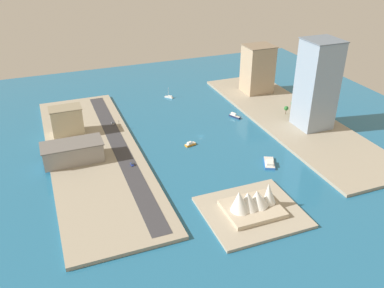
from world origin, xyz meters
The scene contains 18 objects.
ground_plane centered at (0.00, 0.00, 0.00)m, with size 440.00×440.00×0.00m, color #23668E.
quay_west centered at (-92.04, 0.00, 1.25)m, with size 70.00×240.00×2.50m, color #9E937F.
quay_east centered at (92.04, 0.00, 1.25)m, with size 70.00×240.00×2.50m, color #9E937F.
peninsula_point centered at (10.48, 111.24, 1.00)m, with size 61.28×55.02×2.00m, color #A89E89.
road_strip centered at (71.18, 0.00, 2.58)m, with size 12.87×228.00×0.15m, color #38383D.
water_taxi_orange centered at (14.56, 12.25, 1.21)m, with size 10.60×5.86×3.43m.
catamaran_blue centered at (-30.95, 62.95, 1.40)m, with size 14.50×19.14×3.90m.
patrol_launch_navy centered at (-44.90, -24.63, 1.47)m, with size 7.78×13.06×4.27m.
sailboat_small_white centered at (-2.23, -94.40, 1.10)m, with size 8.04×8.88×11.57m.
office_block_beige centered at (106.91, -42.44, 14.65)m, with size 26.85×17.01×24.23m.
carpark_squat_concrete centered at (108.43, 6.70, 10.10)m, with size 45.82×21.84×15.12m.
tower_tall_glass centered at (-98.73, 20.76, 41.36)m, with size 28.85×28.99×77.64m.
apartment_midrise_tan centered at (-94.43, -72.68, 27.49)m, with size 29.83×26.31×49.91m.
hatchback_blue centered at (68.52, 29.99, 3.47)m, with size 2.09×4.30×1.69m.
sedan_silver centered at (67.57, -46.50, 3.44)m, with size 1.99×4.44×1.60m.
traffic_light_waterfront centered at (63.37, -38.28, 6.85)m, with size 0.36×0.36×6.50m.
opera_landmark centered at (11.42, 111.24, 9.08)m, with size 35.42×29.64×18.50m.
park_tree_cluster centered at (-99.90, -10.01, 8.42)m, with size 19.46×23.22×9.11m.
Camera 1 is at (122.47, 293.27, 164.11)m, focal length 38.45 mm.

